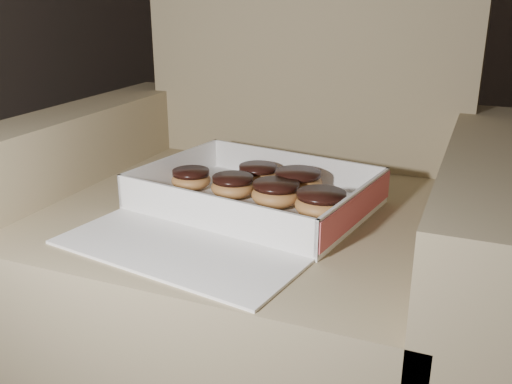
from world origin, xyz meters
The scene contains 14 objects.
floor centered at (0.00, 0.00, 0.00)m, with size 4.50×4.50×0.00m, color black.
armchair centered at (-0.26, -0.22, 0.31)m, with size 0.94×0.79×0.98m.
bakery_box centered at (-0.25, -0.33, 0.45)m, with size 0.47×0.53×0.07m.
donut_a centered at (-0.11, -0.31, 0.47)m, with size 0.09×0.09×0.05m.
donut_b centered at (-0.28, -0.20, 0.47)m, with size 0.08×0.08×0.04m.
donut_c centered at (-0.20, -0.29, 0.47)m, with size 0.09×0.09×0.05m.
donut_d centered at (-0.19, -0.22, 0.47)m, with size 0.09×0.09×0.05m.
donut_e centered at (-0.39, -0.27, 0.47)m, with size 0.08×0.08×0.04m.
donut_f centered at (-0.30, -0.28, 0.47)m, with size 0.08×0.08×0.04m.
crumb_a centered at (-0.44, -0.36, 0.45)m, with size 0.01×0.01×0.00m, color black.
crumb_b centered at (-0.36, -0.30, 0.45)m, with size 0.01×0.01×0.00m, color black.
crumb_c centered at (-0.10, -0.33, 0.45)m, with size 0.01×0.01×0.00m, color black.
crumb_d centered at (-0.41, -0.31, 0.45)m, with size 0.01×0.01×0.00m, color black.
crumb_e centered at (-0.37, -0.34, 0.45)m, with size 0.01×0.01×0.00m, color black.
Camera 1 is at (0.14, -1.21, 0.82)m, focal length 40.00 mm.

